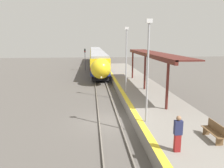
% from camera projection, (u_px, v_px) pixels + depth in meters
% --- Properties ---
extents(ground_plane, '(120.00, 120.00, 0.00)m').
position_uv_depth(ground_plane, '(109.00, 122.00, 15.89)').
color(ground_plane, '#56514C').
extents(rail_left, '(0.08, 90.00, 0.15)m').
position_uv_depth(rail_left, '(99.00, 121.00, 15.80)').
color(rail_left, slate).
rests_on(rail_left, ground_plane).
extents(rail_right, '(0.08, 90.00, 0.15)m').
position_uv_depth(rail_right, '(119.00, 121.00, 15.94)').
color(rail_right, slate).
rests_on(rail_right, ground_plane).
extents(train, '(2.78, 40.29, 3.73)m').
position_uv_depth(train, '(97.00, 58.00, 46.46)').
color(train, black).
rests_on(train, ground_plane).
extents(platform_right, '(4.91, 64.00, 0.86)m').
position_uv_depth(platform_right, '(163.00, 115.00, 16.18)').
color(platform_right, gray).
rests_on(platform_right, ground_plane).
extents(platform_bench, '(0.44, 1.65, 0.89)m').
position_uv_depth(platform_bench, '(215.00, 131.00, 11.09)').
color(platform_bench, brown).
rests_on(platform_bench, platform_right).
extents(person_waiting, '(0.36, 0.23, 1.72)m').
position_uv_depth(person_waiting, '(178.00, 133.00, 9.83)').
color(person_waiting, maroon).
rests_on(person_waiting, platform_right).
extents(railway_signal, '(0.28, 0.28, 4.22)m').
position_uv_depth(railway_signal, '(85.00, 57.00, 41.76)').
color(railway_signal, '#59595E').
rests_on(railway_signal, ground_plane).
extents(lamppost_near, '(0.36, 0.20, 6.21)m').
position_uv_depth(lamppost_near, '(148.00, 66.00, 12.98)').
color(lamppost_near, '#9E9EA3').
rests_on(lamppost_near, platform_right).
extents(lamppost_mid, '(0.36, 0.20, 6.21)m').
position_uv_depth(lamppost_mid, '(126.00, 56.00, 20.84)').
color(lamppost_mid, '#9E9EA3').
rests_on(lamppost_mid, platform_right).
extents(station_canopy, '(2.02, 16.44, 3.75)m').
position_uv_depth(station_canopy, '(151.00, 55.00, 22.04)').
color(station_canopy, '#511E19').
rests_on(station_canopy, platform_right).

